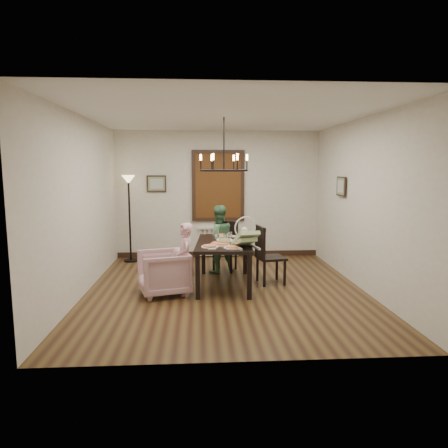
{
  "coord_description": "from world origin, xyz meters",
  "views": [
    {
      "loc": [
        -0.42,
        -6.36,
        1.98
      ],
      "look_at": [
        -0.01,
        0.29,
        1.05
      ],
      "focal_mm": 32.0,
      "sensor_mm": 36.0,
      "label": 1
    }
  ],
  "objects": [
    {
      "name": "room_shell",
      "position": [
        0.0,
        0.37,
        1.4
      ],
      "size": [
        4.51,
        5.0,
        2.81
      ],
      "color": "brown",
      "rests_on": "ground"
    },
    {
      "name": "window_blinds",
      "position": [
        0.0,
        2.46,
        1.6
      ],
      "size": [
        1.0,
        0.03,
        1.4
      ],
      "primitive_type": "cube",
      "color": "#5B2F12",
      "rests_on": "room_shell"
    },
    {
      "name": "salad_bowl",
      "position": [
        -0.01,
        0.08,
        0.79
      ],
      "size": [
        0.32,
        0.32,
        0.08
      ],
      "primitive_type": "imported",
      "color": "white",
      "rests_on": "dining_table"
    },
    {
      "name": "armchair",
      "position": [
        -0.99,
        -0.17,
        0.35
      ],
      "size": [
        0.93,
        0.92,
        0.69
      ],
      "primitive_type": "imported",
      "rotation": [
        0.0,
        0.0,
        -1.3
      ],
      "color": "#C49698",
      "rests_on": "room_shell"
    },
    {
      "name": "picture_right",
      "position": [
        2.21,
        0.9,
        1.65
      ],
      "size": [
        0.03,
        0.42,
        0.36
      ],
      "primitive_type": "cube",
      "rotation": [
        0.0,
        0.0,
        1.57
      ],
      "color": "black",
      "rests_on": "room_shell"
    },
    {
      "name": "pizza_platter",
      "position": [
        -0.09,
        -0.03,
        0.77
      ],
      "size": [
        0.32,
        0.32,
        0.04
      ],
      "primitive_type": "cylinder",
      "color": "tan",
      "rests_on": "dining_table"
    },
    {
      "name": "chair_right",
      "position": [
        0.81,
        0.33,
        0.51
      ],
      "size": [
        0.52,
        0.52,
        1.02
      ],
      "primitive_type": null,
      "rotation": [
        0.0,
        0.0,
        1.75
      ],
      "color": "black",
      "rests_on": "room_shell"
    },
    {
      "name": "chandelier",
      "position": [
        -0.01,
        0.24,
        1.95
      ],
      "size": [
        0.8,
        0.8,
        0.04
      ],
      "primitive_type": "torus",
      "color": "black",
      "rests_on": "room_shell"
    },
    {
      "name": "drinking_glass",
      "position": [
        0.0,
        0.17,
        0.82
      ],
      "size": [
        0.07,
        0.07,
        0.14
      ],
      "primitive_type": "cylinder",
      "color": "silver",
      "rests_on": "dining_table"
    },
    {
      "name": "radiator",
      "position": [
        0.0,
        2.48,
        0.35
      ],
      "size": [
        0.92,
        0.12,
        0.62
      ],
      "primitive_type": null,
      "color": "silver",
      "rests_on": "room_shell"
    },
    {
      "name": "seated_man",
      "position": [
        -0.07,
        1.09,
        0.54
      ],
      "size": [
        0.61,
        0.53,
        1.07
      ],
      "primitive_type": "imported",
      "rotation": [
        0.0,
        0.0,
        3.4
      ],
      "color": "#46764D",
      "rests_on": "room_shell"
    },
    {
      "name": "dining_table",
      "position": [
        -0.01,
        0.24,
        0.67
      ],
      "size": [
        1.02,
        1.67,
        0.75
      ],
      "rotation": [
        0.0,
        0.0,
        -0.07
      ],
      "color": "black",
      "rests_on": "room_shell"
    },
    {
      "name": "baby_bouncer",
      "position": [
        0.29,
        -0.27,
        0.92
      ],
      "size": [
        0.49,
        0.59,
        0.33
      ],
      "primitive_type": null,
      "rotation": [
        0.0,
        0.0,
        0.24
      ],
      "color": "#ADCA8B",
      "rests_on": "dining_table"
    },
    {
      "name": "picture_back",
      "position": [
        -1.35,
        2.47,
        1.65
      ],
      "size": [
        0.42,
        0.03,
        0.36
      ],
      "primitive_type": "cube",
      "color": "black",
      "rests_on": "room_shell"
    },
    {
      "name": "elderly_woman",
      "position": [
        -0.65,
        -0.21,
        0.47
      ],
      "size": [
        0.27,
        0.37,
        0.95
      ],
      "primitive_type": "imported",
      "rotation": [
        0.0,
        0.0,
        -1.43
      ],
      "color": "#E3A0A9",
      "rests_on": "room_shell"
    },
    {
      "name": "chair_far",
      "position": [
        0.07,
        1.21,
        0.48
      ],
      "size": [
        0.54,
        0.54,
        0.96
      ],
      "primitive_type": null,
      "rotation": [
        0.0,
        0.0,
        -0.35
      ],
      "color": "black",
      "rests_on": "room_shell"
    },
    {
      "name": "floor_lamp",
      "position": [
        -1.9,
        2.15,
        0.9
      ],
      "size": [
        0.3,
        0.3,
        1.8
      ],
      "primitive_type": null,
      "color": "black",
      "rests_on": "room_shell"
    }
  ]
}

